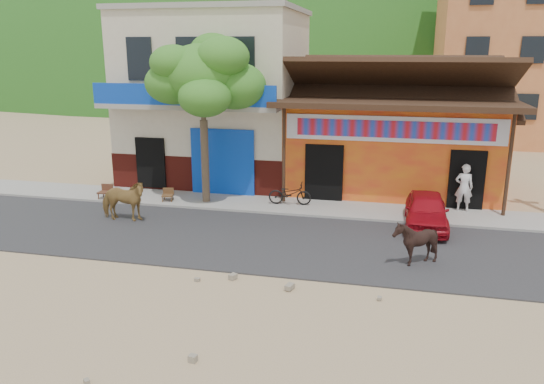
{
  "coord_description": "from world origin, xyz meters",
  "views": [
    {
      "loc": [
        1.98,
        -12.03,
        5.6
      ],
      "look_at": [
        -1.46,
        3.0,
        1.4
      ],
      "focal_mm": 35.0,
      "sensor_mm": 36.0,
      "label": 1
    }
  ],
  "objects": [
    {
      "name": "pedestrian",
      "position": [
        4.5,
        6.69,
        0.95
      ],
      "size": [
        0.61,
        0.41,
        1.66
      ],
      "primitive_type": "imported",
      "rotation": [
        0.0,
        0.0,
        3.12
      ],
      "color": "silver",
      "rests_on": "sidewalk"
    },
    {
      "name": "hillside",
      "position": [
        0.0,
        70.0,
        12.0
      ],
      "size": [
        100.0,
        40.0,
        24.0
      ],
      "primitive_type": "ellipsoid",
      "color": "#194C14",
      "rests_on": "ground"
    },
    {
      "name": "cafe_chair_right",
      "position": [
        -6.0,
        5.5,
        0.55
      ],
      "size": [
        0.47,
        0.47,
        0.85
      ],
      "primitive_type": null,
      "rotation": [
        0.0,
        0.0,
        0.22
      ],
      "color": "#4F321A",
      "rests_on": "sidewalk"
    },
    {
      "name": "scooter",
      "position": [
        -1.5,
        6.06,
        0.52
      ],
      "size": [
        1.58,
        0.66,
        0.81
      ],
      "primitive_type": "imported",
      "rotation": [
        0.0,
        0.0,
        1.65
      ],
      "color": "black",
      "rests_on": "sidewalk"
    },
    {
      "name": "cow_tan",
      "position": [
        -6.57,
        3.23,
        0.74
      ],
      "size": [
        1.68,
        0.83,
        1.39
      ],
      "primitive_type": "imported",
      "rotation": [
        0.0,
        0.0,
        1.62
      ],
      "color": "olive",
      "rests_on": "road"
    },
    {
      "name": "ground",
      "position": [
        0.0,
        0.0,
        0.0
      ],
      "size": [
        120.0,
        120.0,
        0.0
      ],
      "primitive_type": "plane",
      "color": "#9E825B",
      "rests_on": "ground"
    },
    {
      "name": "cafe_chair_left",
      "position": [
        -8.44,
        5.3,
        0.6
      ],
      "size": [
        0.46,
        0.46,
        0.97
      ],
      "primitive_type": null,
      "rotation": [
        0.0,
        0.0,
        0.02
      ],
      "color": "#52291B",
      "rests_on": "sidewalk"
    },
    {
      "name": "cow_dark",
      "position": [
        2.74,
        1.59,
        0.65
      ],
      "size": [
        1.24,
        1.14,
        1.23
      ],
      "primitive_type": "imported",
      "rotation": [
        0.0,
        0.0,
        -1.71
      ],
      "color": "black",
      "rests_on": "road"
    },
    {
      "name": "apartment_front",
      "position": [
        9.0,
        24.0,
        6.0
      ],
      "size": [
        9.0,
        9.0,
        12.0
      ],
      "primitive_type": "cube",
      "color": "#CC723F",
      "rests_on": "ground"
    },
    {
      "name": "road",
      "position": [
        0.0,
        2.5,
        0.02
      ],
      "size": [
        60.0,
        5.0,
        0.04
      ],
      "primitive_type": "cube",
      "color": "#28282B",
      "rests_on": "ground"
    },
    {
      "name": "sidewalk",
      "position": [
        0.0,
        6.0,
        0.06
      ],
      "size": [
        60.0,
        2.0,
        0.12
      ],
      "primitive_type": "cube",
      "color": "gray",
      "rests_on": "ground"
    },
    {
      "name": "cafe_building",
      "position": [
        -5.5,
        10.0,
        3.5
      ],
      "size": [
        7.0,
        6.0,
        7.0
      ],
      "primitive_type": "cube",
      "color": "beige",
      "rests_on": "ground"
    },
    {
      "name": "red_car",
      "position": [
        3.18,
        4.8,
        0.6
      ],
      "size": [
        1.36,
        3.29,
        1.12
      ],
      "primitive_type": "imported",
      "rotation": [
        0.0,
        0.0,
        -0.01
      ],
      "color": "#A30B17",
      "rests_on": "road"
    },
    {
      "name": "tree",
      "position": [
        -4.6,
        5.8,
        3.12
      ],
      "size": [
        3.0,
        3.0,
        6.0
      ],
      "primitive_type": null,
      "color": "#2D721E",
      "rests_on": "sidewalk"
    },
    {
      "name": "dance_club",
      "position": [
        2.0,
        10.0,
        1.8
      ],
      "size": [
        8.0,
        6.0,
        3.6
      ],
      "primitive_type": "cube",
      "color": "orange",
      "rests_on": "ground"
    }
  ]
}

